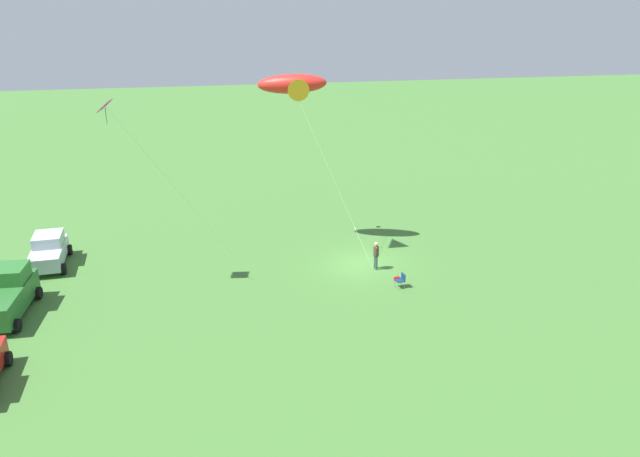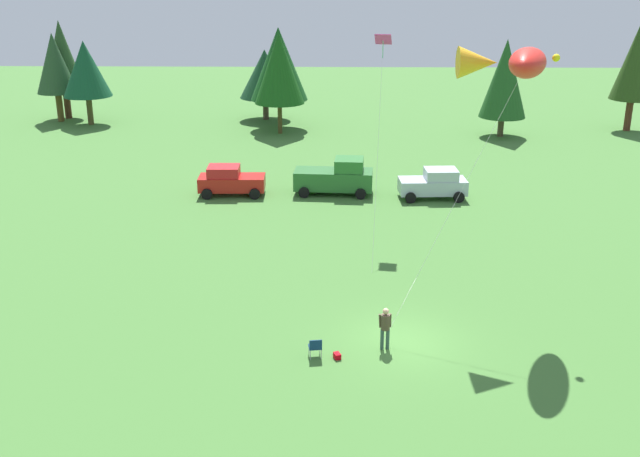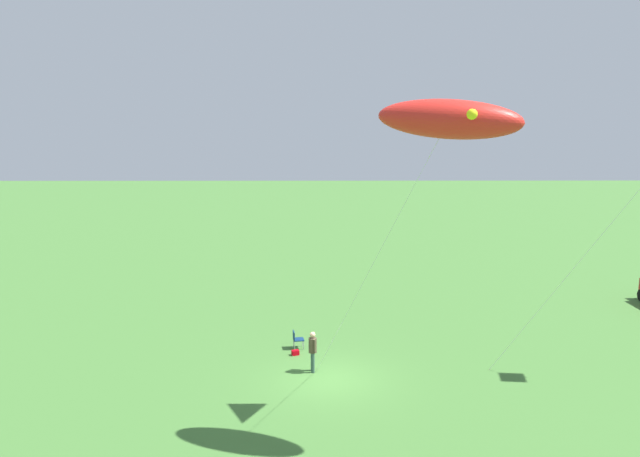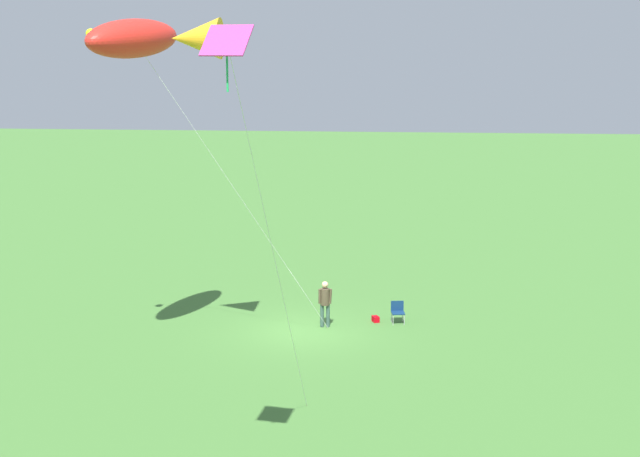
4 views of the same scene
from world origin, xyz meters
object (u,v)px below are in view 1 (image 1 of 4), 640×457
Objects in this scene: car_silver_compact at (49,251)px; folding_chair at (401,279)px; kite_large_fish at (293,85)px; truck_green_flatbed at (6,295)px; kite_diamond_rainbow at (111,113)px; person_kite_flyer at (376,253)px; backpack_on_grass at (397,279)px.

folding_chair is at bearing -112.25° from car_silver_compact.
folding_chair is 0.07× the size of kite_large_fish.
truck_green_flatbed is 0.46× the size of kite_large_fish.
kite_diamond_rainbow is at bearing -129.77° from car_silver_compact.
person_kite_flyer is 0.34× the size of truck_green_flatbed.
kite_large_fish reaches higher than person_kite_flyer.
folding_chair is 0.16× the size of truck_green_flatbed.
kite_large_fish reaches higher than backpack_on_grass.
truck_green_flatbed is 6.27m from car_silver_compact.
car_silver_compact reaches higher than folding_chair.
person_kite_flyer is 0.16× the size of kite_diamond_rainbow.
backpack_on_grass is at bearing 106.34° from person_kite_flyer.
kite_large_fish is 11.27m from kite_diamond_rainbow.
car_silver_compact is 0.38× the size of kite_large_fish.
truck_green_flatbed is at bearing 168.96° from car_silver_compact.
truck_green_flatbed is 0.48× the size of kite_diamond_rainbow.
kite_large_fish is at bearing -66.50° from folding_chair.
backpack_on_grass is 0.03× the size of kite_large_fish.
folding_chair is 2.56× the size of backpack_on_grass.
person_kite_flyer is 5.44× the size of backpack_on_grass.
person_kite_flyer is at bearing 23.20° from backpack_on_grass.
kite_diamond_rainbow is (0.50, 14.46, 8.90)m from person_kite_flyer.
backpack_on_grass is 0.07× the size of car_silver_compact.
folding_chair is 21.55m from car_silver_compact.
kite_diamond_rainbow reaches higher than person_kite_flyer.
car_silver_compact is (6.16, 20.41, 0.84)m from backpack_on_grass.
folding_chair is 0.08× the size of kite_diamond_rainbow.
car_silver_compact is 11.03m from kite_diamond_rainbow.
folding_chair reaches higher than backpack_on_grass.
person_kite_flyer is 2.21m from backpack_on_grass.
backpack_on_grass is at bearing -98.75° from kite_diamond_rainbow.
backpack_on_grass is 13.43m from kite_large_fish.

